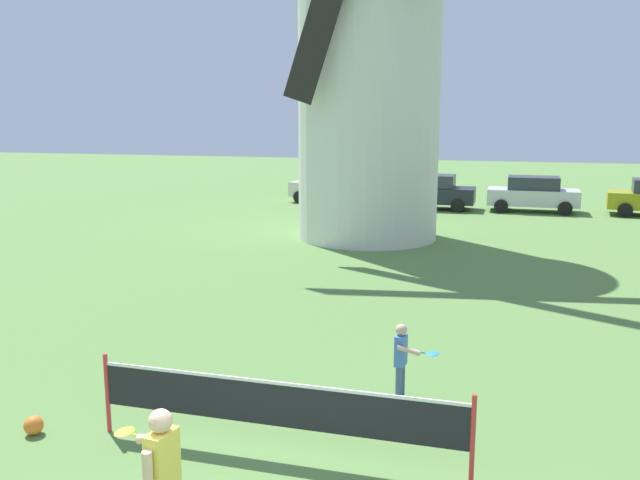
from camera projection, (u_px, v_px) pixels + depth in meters
The scene contains 8 objects.
windmill at pixel (369, 37), 22.15m from camera, with size 10.28×5.53×14.81m.
tennis_net at pixel (276, 405), 8.28m from camera, with size 4.86×0.06×1.10m.
player_near at pixel (161, 474), 6.34m from camera, with size 0.80×0.67×1.52m.
player_far at pixel (402, 357), 9.98m from camera, with size 0.69×0.54×1.17m.
stray_ball at pixel (34, 425), 8.94m from camera, with size 0.26×0.26×0.26m, color orange.
parked_car_cream at pixel (331, 186), 32.60m from camera, with size 4.14×2.38×1.56m.
parked_car_black at pixel (428, 191), 30.53m from camera, with size 4.21×1.90×1.56m.
parked_car_silver at pixel (533, 194), 29.60m from camera, with size 3.90×1.90×1.56m.
Camera 1 is at (2.46, -4.82, 4.21)m, focal length 37.50 mm.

